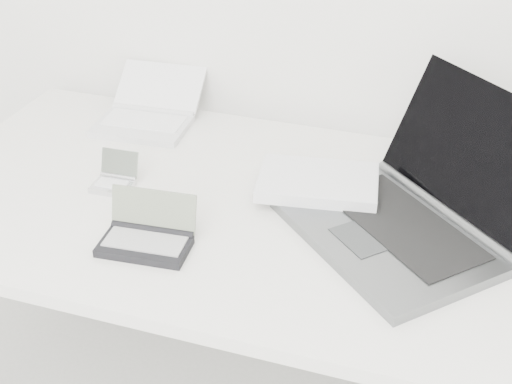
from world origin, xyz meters
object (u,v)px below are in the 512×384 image
(palmtop_charcoal, at_px, (147,237))
(netbook_open_white, at_px, (148,115))
(laptop_large, at_px, (391,204))
(desk, at_px, (275,227))

(palmtop_charcoal, bearing_deg, netbook_open_white, 111.10)
(laptop_large, bearing_deg, netbook_open_white, -158.10)
(laptop_large, distance_m, netbook_open_white, 0.73)
(desk, xyz_separation_m, netbook_open_white, (-0.44, 0.29, 0.07))
(laptop_large, distance_m, palmtop_charcoal, 0.50)
(desk, bearing_deg, laptop_large, 6.06)
(desk, xyz_separation_m, laptop_large, (0.24, 0.03, 0.09))
(netbook_open_white, distance_m, palmtop_charcoal, 0.55)
(netbook_open_white, bearing_deg, desk, -37.36)
(netbook_open_white, relative_size, palmtop_charcoal, 1.60)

